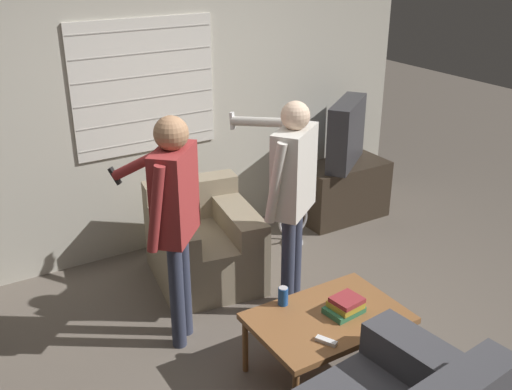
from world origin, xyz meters
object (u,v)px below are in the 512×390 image
(armchair_beige, at_px, (203,242))
(spare_remote, at_px, (326,341))
(coffee_table, at_px, (328,321))
(person_right_standing, at_px, (292,183))
(tv, at_px, (346,133))
(soda_can, at_px, (283,296))
(person_left_standing, at_px, (174,206))
(book_stack, at_px, (345,306))
(floor_fan, at_px, (293,225))

(armchair_beige, bearing_deg, spare_remote, 97.73)
(armchair_beige, relative_size, coffee_table, 1.06)
(person_right_standing, bearing_deg, tv, 2.32)
(soda_can, distance_m, spare_remote, 0.47)
(person_left_standing, distance_m, book_stack, 1.27)
(floor_fan, bearing_deg, armchair_beige, -174.29)
(armchair_beige, distance_m, person_left_standing, 1.12)
(tv, bearing_deg, spare_remote, 11.48)
(tv, height_order, person_left_standing, person_left_standing)
(book_stack, xyz_separation_m, floor_fan, (0.73, 1.62, -0.30))
(tv, relative_size, person_right_standing, 0.44)
(tv, bearing_deg, book_stack, 13.87)
(soda_can, xyz_separation_m, floor_fan, (1.01, 1.34, -0.31))
(armchair_beige, relative_size, book_stack, 4.13)
(coffee_table, relative_size, person_right_standing, 0.59)
(soda_can, bearing_deg, book_stack, -45.17)
(soda_can, bearing_deg, spare_remote, -90.86)
(floor_fan, bearing_deg, tv, 15.96)
(person_right_standing, height_order, book_stack, person_right_standing)
(person_left_standing, height_order, floor_fan, person_left_standing)
(person_left_standing, distance_m, spare_remote, 1.28)
(tv, xyz_separation_m, spare_remote, (-1.77, -2.02, -0.44))
(book_stack, distance_m, floor_fan, 1.81)
(armchair_beige, relative_size, soda_can, 8.14)
(armchair_beige, distance_m, floor_fan, 0.99)
(book_stack, bearing_deg, coffee_table, 165.77)
(person_left_standing, xyz_separation_m, floor_fan, (1.50, 0.77, -0.85))
(person_left_standing, bearing_deg, floor_fan, -19.57)
(soda_can, relative_size, floor_fan, 0.31)
(person_right_standing, relative_size, soda_can, 12.96)
(person_left_standing, distance_m, person_right_standing, 0.88)
(tv, xyz_separation_m, person_right_standing, (-1.37, -1.06, 0.14))
(spare_remote, bearing_deg, soda_can, 62.50)
(spare_remote, bearing_deg, armchair_beige, 61.83)
(coffee_table, distance_m, floor_fan, 1.82)
(armchair_beige, bearing_deg, soda_can, 97.48)
(book_stack, bearing_deg, person_right_standing, 82.06)
(person_left_standing, distance_m, soda_can, 0.92)
(coffee_table, height_order, floor_fan, coffee_table)
(coffee_table, distance_m, person_left_standing, 1.23)
(soda_can, bearing_deg, person_left_standing, 130.68)
(armchair_beige, xyz_separation_m, book_stack, (0.24, -1.53, 0.17))
(armchair_beige, xyz_separation_m, person_left_standing, (-0.52, -0.68, 0.72))
(coffee_table, xyz_separation_m, floor_fan, (0.84, 1.60, -0.21))
(tv, distance_m, person_right_standing, 1.74)
(armchair_beige, relative_size, floor_fan, 2.56)
(person_right_standing, height_order, soda_can, person_right_standing)
(tv, bearing_deg, person_right_standing, 0.47)
(coffee_table, distance_m, person_right_standing, 1.01)
(tv, relative_size, person_left_standing, 0.44)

